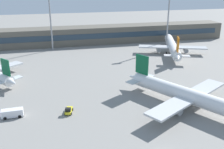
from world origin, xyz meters
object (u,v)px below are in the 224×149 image
(airplane_near, at_px, (194,98))
(floodlight_tower_east, at_px, (50,17))
(baggage_tug_yellow, at_px, (69,110))
(airplane_far, at_px, (172,46))
(service_van_white, at_px, (12,113))
(floodlight_tower_west, at_px, (168,16))

(airplane_near, height_order, floodlight_tower_east, floodlight_tower_east)
(baggage_tug_yellow, height_order, floodlight_tower_east, floodlight_tower_east)
(airplane_near, distance_m, airplane_far, 57.47)
(airplane_near, relative_size, baggage_tug_yellow, 10.67)
(baggage_tug_yellow, distance_m, service_van_white, 13.88)
(baggage_tug_yellow, distance_m, floodlight_tower_east, 68.71)
(service_van_white, bearing_deg, floodlight_tower_east, 79.73)
(airplane_near, xyz_separation_m, airplane_far, (20.29, 53.77, -0.09))
(airplane_far, xyz_separation_m, floodlight_tower_west, (0.88, 8.05, 12.59))
(service_van_white, relative_size, floodlight_tower_west, 0.19)
(floodlight_tower_west, bearing_deg, airplane_near, -108.90)
(airplane_near, bearing_deg, floodlight_tower_west, 71.10)
(airplane_near, height_order, airplane_far, airplane_near)
(airplane_far, bearing_deg, service_van_white, -144.87)
(floodlight_tower_west, height_order, floodlight_tower_east, floodlight_tower_east)
(airplane_far, xyz_separation_m, service_van_white, (-66.10, -46.51, -2.25))
(airplane_near, distance_m, service_van_white, 46.44)
(floodlight_tower_west, bearing_deg, service_van_white, -140.83)
(baggage_tug_yellow, bearing_deg, airplane_far, 42.50)
(service_van_white, distance_m, floodlight_tower_east, 68.28)
(airplane_far, relative_size, baggage_tug_yellow, 11.12)
(airplane_far, bearing_deg, floodlight_tower_east, 160.66)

